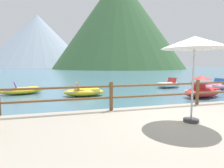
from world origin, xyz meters
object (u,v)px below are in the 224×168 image
object	(u,v)px
pedal_boat_3	(168,85)
pedal_boat_6	(202,90)
pedal_boat_2	(22,90)
pedal_boat_5	(84,92)
beach_umbrella	(195,44)
pedal_boat_1	(216,86)

from	to	relation	value
pedal_boat_3	pedal_boat_6	bearing A→B (deg)	-97.97
pedal_boat_2	pedal_boat_5	bearing A→B (deg)	-25.85
beach_umbrella	pedal_boat_5	distance (m)	7.82
pedal_boat_2	pedal_boat_3	world-z (taller)	same
pedal_boat_6	beach_umbrella	bearing A→B (deg)	-133.63
beach_umbrella	pedal_boat_6	bearing A→B (deg)	46.37
pedal_boat_1	pedal_boat_2	distance (m)	13.95
pedal_boat_2	pedal_boat_3	distance (m)	11.02
pedal_boat_2	pedal_boat_6	world-z (taller)	pedal_boat_6
pedal_boat_3	pedal_boat_5	xyz separation A→B (m)	(-7.24, -2.22, 0.01)
pedal_boat_2	pedal_boat_1	bearing A→B (deg)	-6.87
pedal_boat_1	pedal_boat_6	distance (m)	4.27
pedal_boat_1	pedal_boat_6	bearing A→B (deg)	-144.47
beach_umbrella	pedal_boat_5	world-z (taller)	beach_umbrella
beach_umbrella	pedal_boat_2	world-z (taller)	beach_umbrella
pedal_boat_5	pedal_boat_6	bearing A→B (deg)	-19.37
beach_umbrella	pedal_boat_1	world-z (taller)	beach_umbrella
pedal_boat_5	pedal_boat_6	world-z (taller)	pedal_boat_6
pedal_boat_2	pedal_boat_6	bearing A→B (deg)	-21.79
pedal_boat_3	beach_umbrella	bearing A→B (deg)	-119.42
pedal_boat_1	pedal_boat_3	xyz separation A→B (m)	(-2.84, 2.06, -0.02)
pedal_boat_2	pedal_boat_5	xyz separation A→B (m)	(3.77, -1.83, 0.01)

